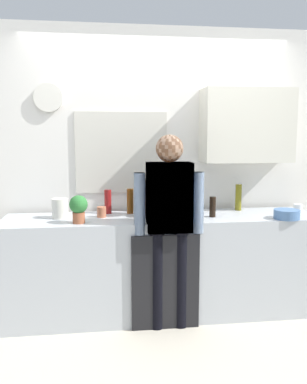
% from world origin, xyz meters
% --- Properties ---
extents(ground_plane, '(8.00, 8.00, 0.00)m').
position_xyz_m(ground_plane, '(0.00, 0.00, 0.00)').
color(ground_plane, beige).
extents(kitchen_counter, '(2.79, 0.64, 0.88)m').
position_xyz_m(kitchen_counter, '(0.00, 0.30, 0.44)').
color(kitchen_counter, '#B2B7BC').
rests_on(kitchen_counter, ground_plane).
extents(dishwasher_panel, '(0.56, 0.02, 0.79)m').
position_xyz_m(dishwasher_panel, '(-0.03, -0.03, 0.40)').
color(dishwasher_panel, black).
rests_on(dishwasher_panel, ground_plane).
extents(back_wall_assembly, '(4.39, 0.42, 2.60)m').
position_xyz_m(back_wall_assembly, '(0.10, 0.70, 1.36)').
color(back_wall_assembly, white).
rests_on(back_wall_assembly, ground_plane).
extents(coffee_maker, '(0.20, 0.20, 0.33)m').
position_xyz_m(coffee_maker, '(-0.13, 0.36, 1.03)').
color(coffee_maker, black).
rests_on(coffee_maker, kitchen_counter).
extents(bottle_red_vinegar, '(0.06, 0.06, 0.22)m').
position_xyz_m(bottle_red_vinegar, '(-0.48, 0.51, 0.99)').
color(bottle_red_vinegar, maroon).
rests_on(bottle_red_vinegar, kitchen_counter).
extents(bottle_dark_sauce, '(0.06, 0.06, 0.18)m').
position_xyz_m(bottle_dark_sauce, '(0.42, 0.23, 0.97)').
color(bottle_dark_sauce, black).
rests_on(bottle_dark_sauce, kitchen_counter).
extents(bottle_amber_beer, '(0.06, 0.06, 0.23)m').
position_xyz_m(bottle_amber_beer, '(-0.28, 0.48, 1.00)').
color(bottle_amber_beer, brown).
rests_on(bottle_amber_beer, kitchen_counter).
extents(bottle_olive_oil, '(0.06, 0.06, 0.25)m').
position_xyz_m(bottle_olive_oil, '(0.76, 0.51, 1.01)').
color(bottle_olive_oil, olive).
rests_on(bottle_olive_oil, kitchen_counter).
extents(cup_terracotta_mug, '(0.08, 0.08, 0.09)m').
position_xyz_m(cup_terracotta_mug, '(-0.54, 0.34, 0.93)').
color(cup_terracotta_mug, '#B26647').
rests_on(cup_terracotta_mug, kitchen_counter).
extents(cup_blue_mug, '(0.08, 0.08, 0.10)m').
position_xyz_m(cup_blue_mug, '(0.24, 0.35, 0.93)').
color(cup_blue_mug, '#3351B2').
rests_on(cup_blue_mug, kitchen_counter).
extents(cup_white_mug, '(0.08, 0.08, 0.09)m').
position_xyz_m(cup_white_mug, '(1.22, 0.23, 0.93)').
color(cup_white_mug, white).
rests_on(cup_white_mug, kitchen_counter).
extents(mixing_bowl, '(0.22, 0.22, 0.08)m').
position_xyz_m(mixing_bowl, '(1.03, 0.06, 0.92)').
color(mixing_bowl, '#4C72A5').
rests_on(mixing_bowl, kitchen_counter).
extents(potted_plant, '(0.15, 0.15, 0.23)m').
position_xyz_m(potted_plant, '(-0.73, 0.12, 1.01)').
color(potted_plant, '#9E5638').
rests_on(potted_plant, kitchen_counter).
extents(dish_soap, '(0.06, 0.06, 0.18)m').
position_xyz_m(dish_soap, '(0.16, 0.15, 0.96)').
color(dish_soap, yellow).
rests_on(dish_soap, kitchen_counter).
extents(storage_canister, '(0.14, 0.14, 0.17)m').
position_xyz_m(storage_canister, '(-0.90, 0.35, 0.97)').
color(storage_canister, silver).
rests_on(storage_canister, kitchen_counter).
extents(person_at_sink, '(0.57, 0.22, 1.60)m').
position_xyz_m(person_at_sink, '(0.00, 0.00, 0.95)').
color(person_at_sink, brown).
rests_on(person_at_sink, ground_plane).
extents(person_guest, '(0.57, 0.22, 1.60)m').
position_xyz_m(person_guest, '(0.00, 0.00, 0.95)').
color(person_guest, black).
rests_on(person_guest, ground_plane).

